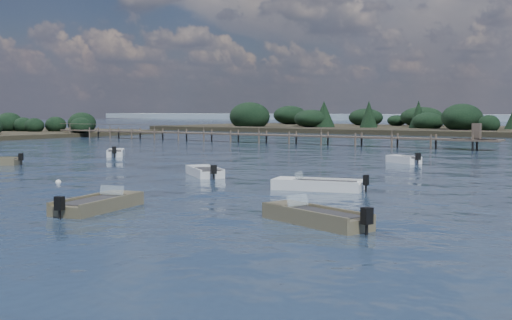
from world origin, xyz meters
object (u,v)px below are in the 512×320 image
Objects in this scene: tender_far_white at (403,161)px; dinghy_extra_b at (315,220)px; dinghy_near_olive at (99,206)px; tender_far_grey at (116,154)px; jetty at (263,135)px; dinghy_mid_grey at (204,173)px; dinghy_mid_white_a at (317,187)px.

tender_far_white is 27.87m from dinghy_extra_b.
dinghy_near_olive is 1.39× the size of tender_far_grey.
dinghy_near_olive is at bearing -64.38° from jetty.
dinghy_mid_grey is 1.18× the size of tender_far_grey.
dinghy_near_olive is at bearing -94.08° from tender_far_white.
tender_far_grey is 24.75m from tender_far_white.
tender_far_grey is 28.52m from dinghy_mid_white_a.
jetty is at bearing 142.36° from tender_far_white.
tender_far_grey and dinghy_extra_b have the same top height.
dinghy_near_olive is 1.49× the size of tender_far_white.
dinghy_mid_white_a reaches higher than dinghy_near_olive.
dinghy_near_olive is 29.05m from tender_far_white.
jetty is (-23.27, 48.51, 0.84)m from dinghy_near_olive.
dinghy_mid_white_a reaches higher than tender_far_white.
jetty is (-18.53, 35.47, 0.84)m from dinghy_mid_grey.
jetty is at bearing 124.59° from dinghy_extra_b.
dinghy_extra_b is (4.54, -8.75, 0.01)m from dinghy_mid_white_a.
tender_far_white is at bearing 97.00° from dinghy_mid_white_a.
tender_far_grey is 36.73m from dinghy_extra_b.
dinghy_mid_grey is 1.27× the size of tender_far_white.
dinghy_near_olive is at bearing -70.03° from dinghy_mid_grey.
dinghy_near_olive is 53.81m from jetty.
tender_far_grey is (-21.76, 22.25, 0.02)m from dinghy_near_olive.
dinghy_extra_b is (30.60, -20.31, -0.01)m from tender_far_grey.
jetty is at bearing 117.58° from dinghy_mid_grey.
tender_far_grey is 26.32m from jetty.
dinghy_extra_b reaches higher than dinghy_near_olive.
dinghy_mid_grey is at bearing -28.42° from tender_far_grey.
jetty reaches higher than dinghy_extra_b.
tender_far_grey is 0.70× the size of dinghy_extra_b.
tender_far_white is 0.66× the size of dinghy_extra_b.
tender_far_grey is at bearing 156.08° from dinghy_mid_white_a.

